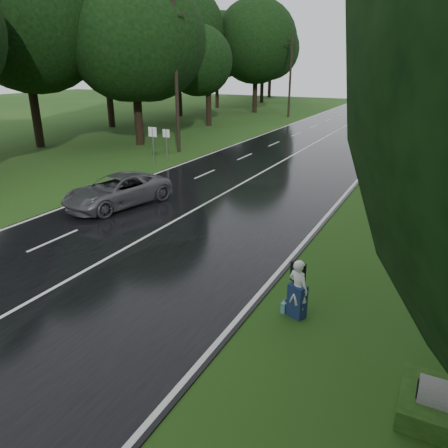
# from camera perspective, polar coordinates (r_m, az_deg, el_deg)

# --- Properties ---
(ground) EXTENTS (160.00, 160.00, 0.00)m
(ground) POSITION_cam_1_polar(r_m,az_deg,el_deg) (14.78, -19.70, -6.97)
(ground) COLOR #234715
(ground) RESTS_ON ground
(road) EXTENTS (12.00, 140.00, 0.04)m
(road) POSITION_cam_1_polar(r_m,az_deg,el_deg) (31.05, 7.89, 8.36)
(road) COLOR black
(road) RESTS_ON ground
(lane_center) EXTENTS (0.12, 140.00, 0.01)m
(lane_center) POSITION_cam_1_polar(r_m,az_deg,el_deg) (31.05, 7.90, 8.40)
(lane_center) COLOR silver
(lane_center) RESTS_ON road
(grey_car) EXTENTS (3.64, 5.79, 1.49)m
(grey_car) POSITION_cam_1_polar(r_m,az_deg,el_deg) (21.31, -14.07, 4.35)
(grey_car) COLOR #48494D
(grey_car) RESTS_ON road
(far_car) EXTENTS (1.57, 4.06, 1.32)m
(far_car) POSITION_cam_1_polar(r_m,az_deg,el_deg) (61.41, 20.47, 13.98)
(far_car) COLOR black
(far_car) RESTS_ON road
(hitchhiker) EXTENTS (0.73, 0.71, 1.71)m
(hitchhiker) POSITION_cam_1_polar(r_m,az_deg,el_deg) (11.86, 9.81, -8.74)
(hitchhiker) COLOR silver
(hitchhiker) RESTS_ON ground
(suitcase) EXTENTS (0.17, 0.45, 0.31)m
(suitcase) POSITION_cam_1_polar(r_m,az_deg,el_deg) (12.37, 8.27, -10.71)
(suitcase) COLOR teal
(suitcase) RESTS_ON ground
(utility_pole_mid) EXTENTS (1.80, 0.28, 10.78)m
(utility_pole_mid) POSITION_cam_1_polar(r_m,az_deg,el_deg) (34.35, -6.03, 9.59)
(utility_pole_mid) COLOR black
(utility_pole_mid) RESTS_ON ground
(utility_pole_far) EXTENTS (1.80, 0.28, 9.80)m
(utility_pole_far) POSITION_cam_1_polar(r_m,az_deg,el_deg) (57.55, 8.57, 13.94)
(utility_pole_far) COLOR black
(utility_pole_far) RESTS_ON ground
(road_sign_a) EXTENTS (0.63, 0.10, 2.62)m
(road_sign_a) POSITION_cam_1_polar(r_m,az_deg,el_deg) (29.56, -9.27, 7.62)
(road_sign_a) COLOR white
(road_sign_a) RESTS_ON ground
(road_sign_b) EXTENTS (0.55, 0.10, 2.28)m
(road_sign_b) POSITION_cam_1_polar(r_m,az_deg,el_deg) (30.79, -7.56, 8.23)
(road_sign_b) COLOR white
(road_sign_b) RESTS_ON ground
(tree_left_d) EXTENTS (9.08, 9.08, 14.19)m
(tree_left_d) POSITION_cam_1_polar(r_m,az_deg,el_deg) (37.99, -11.12, 10.39)
(tree_left_d) COLOR black
(tree_left_d) RESTS_ON ground
(tree_left_e) EXTENTS (7.73, 7.73, 12.08)m
(tree_left_e) POSITION_cam_1_polar(r_m,az_deg,el_deg) (48.96, -2.03, 13.00)
(tree_left_e) COLOR black
(tree_left_e) RESTS_ON ground
(tree_left_f) EXTENTS (9.94, 9.94, 15.53)m
(tree_left_f) POSITION_cam_1_polar(r_m,az_deg,el_deg) (62.60, 4.09, 14.64)
(tree_left_f) COLOR black
(tree_left_f) RESTS_ON ground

